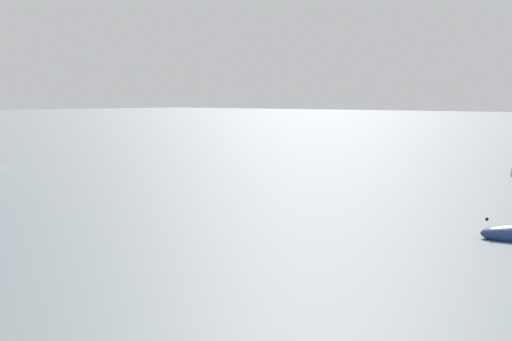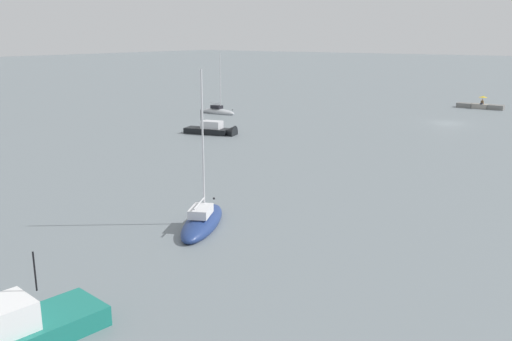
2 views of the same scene
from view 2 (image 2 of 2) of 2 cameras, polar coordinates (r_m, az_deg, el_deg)
name	(u,v)px [view 2 (image 2 of 2)]	position (r m, az deg, el deg)	size (l,w,h in m)	color
ground_plane	(447,123)	(73.52, 19.34, 4.69)	(500.00, 500.00, 0.00)	slate
seawall_pier	(480,106)	(90.19, 22.36, 6.23)	(6.77, 1.52, 0.69)	slate
person_seated_brown_left	(482,103)	(89.84, 22.54, 6.58)	(0.45, 0.64, 0.73)	#1E2333
umbrella_open_yellow	(483,97)	(90.00, 22.63, 7.13)	(1.21, 1.21, 1.27)	black
sailboat_navy_near	(202,221)	(32.08, -5.63, -5.30)	(4.39, 6.55, 9.34)	navy
sailboat_grey_mid	(218,111)	(78.23, -3.97, 6.17)	(5.84, 2.02, 8.69)	#ADB2B7
motorboat_black_mid	(215,131)	(61.73, -4.31, 4.13)	(6.22, 3.17, 3.35)	black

